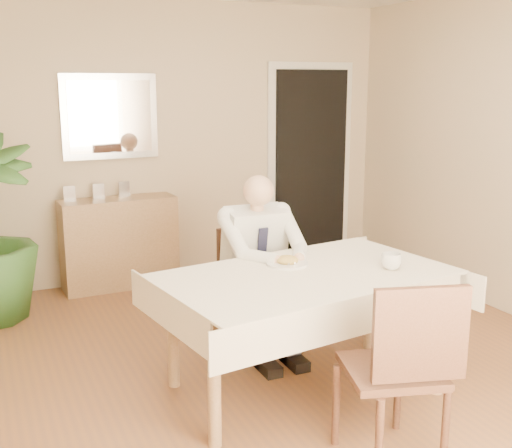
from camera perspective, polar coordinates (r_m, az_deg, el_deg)
name	(u,v)px	position (r m, az deg, el deg)	size (l,w,h in m)	color
room	(280,178)	(3.82, 2.12, 4.07)	(5.00, 5.02, 2.60)	brown
doorway	(310,166)	(6.74, 4.83, 5.20)	(0.96, 0.07, 2.10)	white
mirror	(110,117)	(5.99, -12.85, 9.29)	(0.86, 0.04, 0.76)	silver
dining_table	(305,286)	(3.86, 4.42, -5.55)	(1.87, 1.27, 0.75)	#9E7B53
chair_far	(248,279)	(4.67, -0.71, -4.87)	(0.40, 0.40, 0.83)	#46281C
chair_near	(403,363)	(3.23, 12.92, -11.92)	(0.56, 0.57, 0.96)	#46281C
seated_man	(264,258)	(4.36, 0.74, -3.04)	(0.48, 0.72, 1.24)	white
plate	(287,263)	(3.98, 2.77, -3.52)	(0.26, 0.26, 0.02)	white
food	(287,260)	(3.98, 2.78, -3.22)	(0.14, 0.14, 0.06)	olive
knife	(297,263)	(3.95, 3.69, -3.44)	(0.01, 0.01, 0.13)	silver
fork	(286,264)	(3.91, 2.64, -3.57)	(0.01, 0.01, 0.13)	silver
coffee_mug	(391,261)	(3.96, 11.93, -3.27)	(0.12, 0.12, 0.10)	white
sideboard	(119,243)	(6.01, -12.05, -1.64)	(1.03, 0.35, 0.83)	#9E7B53
photo_frame_left	(69,194)	(5.86, -16.25, 2.59)	(0.10, 0.02, 0.14)	silver
photo_frame_center	(99,191)	(5.92, -13.81, 2.84)	(0.10, 0.02, 0.14)	silver
photo_frame_right	(124,189)	(6.00, -11.65, 3.07)	(0.10, 0.02, 0.14)	silver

